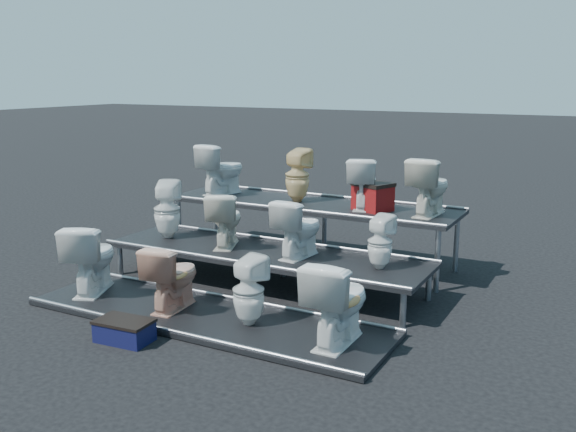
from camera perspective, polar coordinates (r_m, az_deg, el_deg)
The scene contains 18 objects.
ground at distance 8.24m, azimuth -2.06°, elevation -6.26°, with size 80.00×80.00×0.00m, color black.
tier_front at distance 7.20m, azimuth -7.33°, elevation -8.91°, with size 4.20×1.20×0.06m, color black.
tier_mid at distance 8.17m, azimuth -2.07°, elevation -4.74°, with size 4.20×1.20×0.46m, color black.
tier_back at distance 9.22m, azimuth 1.99°, elevation -1.45°, with size 4.20×1.20×0.86m, color black.
toilet_0 at distance 8.10m, azimuth -17.08°, elevation -3.53°, with size 0.48×0.84×0.86m, color white.
toilet_1 at distance 7.32m, azimuth -10.24°, elevation -5.28°, with size 0.42×0.74×0.75m, color #D99F84.
toilet_2 at distance 6.77m, azimuth -3.51°, elevation -6.63°, with size 0.33×0.34×0.74m, color white.
toilet_3 at distance 6.30m, azimuth 4.44°, elevation -7.53°, with size 0.48×0.84×0.86m, color white.
toilet_4 at distance 8.86m, azimuth -10.70°, elevation 0.58°, with size 0.35×0.36×0.79m, color white.
toilet_5 at distance 8.32m, azimuth -5.60°, elevation -0.27°, with size 0.40×0.70×0.72m, color silver.
toilet_6 at distance 7.79m, azimuth 0.96°, elevation -1.06°, with size 0.40×0.71×0.72m, color white.
toilet_7 at distance 7.39m, azimuth 8.19°, elevation -2.30°, with size 0.28×0.29×0.63m, color white.
toilet_8 at distance 9.81m, azimuth -5.90°, elevation 4.18°, with size 0.43×0.75×0.77m, color white.
toilet_9 at distance 9.15m, azimuth 0.84°, elevation 3.64°, with size 0.34×0.35×0.76m, color #E6C788.
toilet_10 at distance 8.75m, azimuth 6.67°, elevation 2.95°, with size 0.39×0.69×0.70m, color white.
toilet_11 at distance 8.46m, azimuth 12.46°, elevation 2.60°, with size 0.42×0.74×0.76m, color silver.
red_crate at distance 8.66m, azimuth 7.54°, elevation 1.59°, with size 0.46×0.37×0.33m, color maroon.
step_stool at distance 6.78m, azimuth -14.33°, elevation -9.95°, with size 0.55×0.33×0.20m, color #0E1035.
Camera 1 is at (3.94, -6.73, 2.63)m, focal length 40.00 mm.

